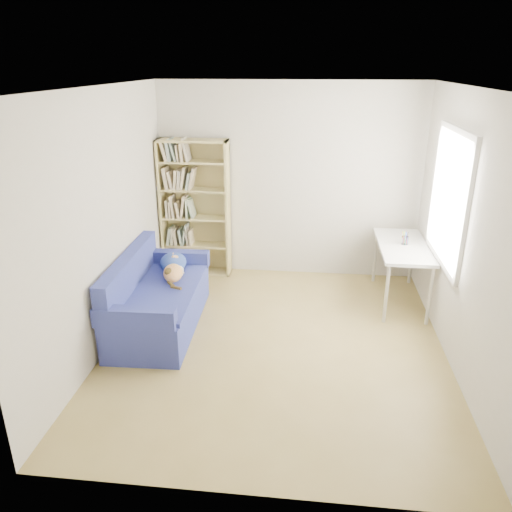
% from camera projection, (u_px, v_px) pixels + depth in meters
% --- Properties ---
extents(ground, '(4.00, 4.00, 0.00)m').
position_uv_depth(ground, '(276.00, 344.00, 5.31)').
color(ground, olive).
rests_on(ground, ground).
extents(room_shell, '(3.54, 4.04, 2.62)m').
position_uv_depth(room_shell, '(289.00, 194.00, 4.74)').
color(room_shell, silver).
rests_on(room_shell, ground).
extents(sofa, '(0.87, 1.73, 0.84)m').
position_uv_depth(sofa, '(157.00, 299.00, 5.60)').
color(sofa, navy).
rests_on(sofa, ground).
extents(bookshelf, '(0.93, 0.29, 1.87)m').
position_uv_depth(bookshelf, '(196.00, 214.00, 6.83)').
color(bookshelf, tan).
rests_on(bookshelf, ground).
extents(desk, '(0.58, 1.26, 0.75)m').
position_uv_depth(desk, '(403.00, 250.00, 6.03)').
color(desk, silver).
rests_on(desk, ground).
extents(pen_cup, '(0.09, 0.09, 0.16)m').
position_uv_depth(pen_cup, '(405.00, 239.00, 6.01)').
color(pen_cup, white).
rests_on(pen_cup, desk).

